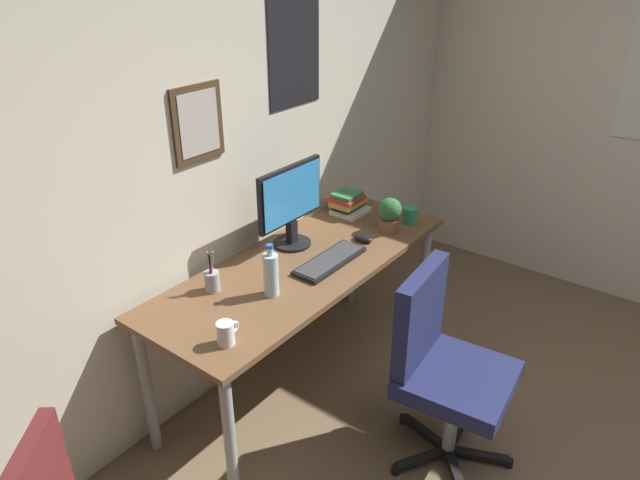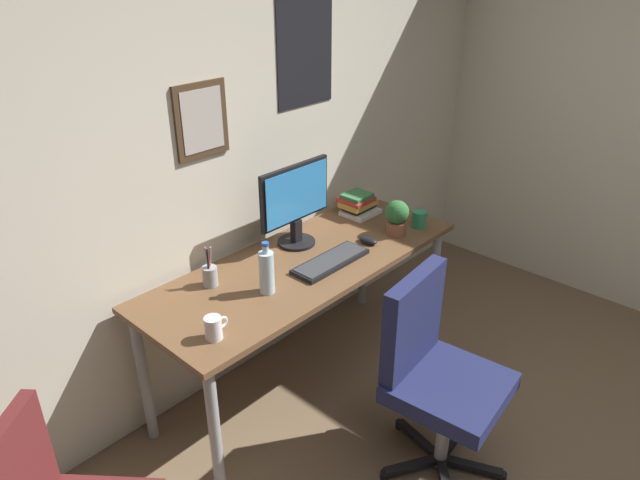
{
  "view_description": "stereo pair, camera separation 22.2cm",
  "coord_description": "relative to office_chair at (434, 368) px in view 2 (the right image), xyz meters",
  "views": [
    {
      "loc": [
        -1.82,
        0.16,
        2.15
      ],
      "look_at": [
        0.12,
        1.64,
        0.91
      ],
      "focal_mm": 32.19,
      "sensor_mm": 36.0,
      "label": 1
    },
    {
      "loc": [
        -1.68,
        -0.01,
        2.15
      ],
      "look_at": [
        0.12,
        1.64,
        0.91
      ],
      "focal_mm": 32.19,
      "sensor_mm": 36.0,
      "label": 2
    }
  ],
  "objects": [
    {
      "name": "monitor",
      "position": [
        0.12,
        0.96,
        0.47
      ],
      "size": [
        0.46,
        0.2,
        0.43
      ],
      "color": "black",
      "rests_on": "desk"
    },
    {
      "name": "coffee_mug_far",
      "position": [
        0.74,
        0.6,
        0.28
      ],
      "size": [
        0.12,
        0.08,
        0.09
      ],
      "color": "#2D8C59",
      "rests_on": "desk"
    },
    {
      "name": "pen_cup",
      "position": [
        -0.45,
        0.95,
        0.28
      ],
      "size": [
        0.07,
        0.07,
        0.2
      ],
      "color": "#9EA0A5",
      "rests_on": "desk"
    },
    {
      "name": "potted_plant",
      "position": [
        0.57,
        0.64,
        0.33
      ],
      "size": [
        0.13,
        0.13,
        0.19
      ],
      "color": "brown",
      "rests_on": "desk"
    },
    {
      "name": "book_stack_left",
      "position": [
        0.64,
        0.96,
        0.29
      ],
      "size": [
        0.21,
        0.19,
        0.13
      ],
      "color": "silver",
      "rests_on": "desk"
    },
    {
      "name": "coffee_mug_near",
      "position": [
        -0.69,
        0.61,
        0.28
      ],
      "size": [
        0.11,
        0.07,
        0.1
      ],
      "color": "white",
      "rests_on": "desk"
    },
    {
      "name": "water_bottle",
      "position": [
        -0.31,
        0.72,
        0.34
      ],
      "size": [
        0.07,
        0.07,
        0.25
      ],
      "color": "silver",
      "rests_on": "desk"
    },
    {
      "name": "keyboard",
      "position": [
        0.08,
        0.68,
        0.24
      ],
      "size": [
        0.43,
        0.15,
        0.03
      ],
      "color": "black",
      "rests_on": "desk"
    },
    {
      "name": "wall_back",
      "position": [
        -0.11,
        1.2,
        0.77
      ],
      "size": [
        4.4,
        0.1,
        2.6
      ],
      "color": "beige",
      "rests_on": "ground_plane"
    },
    {
      "name": "office_chair",
      "position": [
        0.0,
        0.0,
        0.0
      ],
      "size": [
        0.56,
        0.57,
        0.95
      ],
      "color": "#1E234C",
      "rests_on": "ground_plane"
    },
    {
      "name": "computer_mouse",
      "position": [
        0.38,
        0.68,
        0.25
      ],
      "size": [
        0.06,
        0.11,
        0.04
      ],
      "color": "black",
      "rests_on": "desk"
    },
    {
      "name": "desk",
      "position": [
        0.02,
        0.79,
        0.15
      ],
      "size": [
        1.75,
        0.65,
        0.76
      ],
      "color": "brown",
      "rests_on": "ground_plane"
    }
  ]
}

